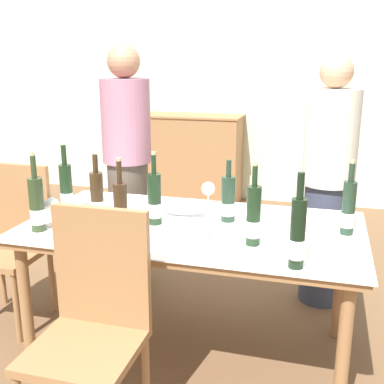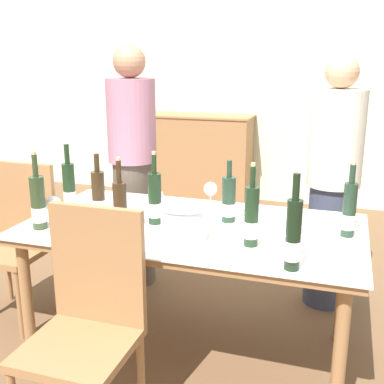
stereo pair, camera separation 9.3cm
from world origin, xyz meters
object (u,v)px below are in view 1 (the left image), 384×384
Objects in this scene: dining_table at (192,238)px; wine_bottle_6 at (121,209)px; wine_bottle_2 at (97,198)px; wine_glass_0 at (155,196)px; wine_glass_3 at (208,189)px; wine_bottle_3 at (155,200)px; wine_bottle_5 at (348,209)px; person_host at (128,169)px; wine_bottle_0 at (37,205)px; wine_bottle_4 at (253,217)px; wine_bottle_7 at (298,234)px; wine_glass_2 at (297,216)px; wine_glass_1 at (52,206)px; person_guest_left at (328,185)px; wine_bottle_1 at (66,189)px; chair_near_front at (93,316)px; ice_bucket at (185,221)px; sideboard_cabinet at (189,159)px; chair_left_end at (12,234)px; wine_bottle_8 at (228,200)px.

wine_bottle_6 reaches higher than dining_table.
wine_bottle_2 is at bearing -173.64° from dining_table.
wine_glass_3 is (0.26, 0.16, 0.02)m from wine_glass_0.
wine_bottle_3 is 0.97m from wine_bottle_5.
wine_bottle_0 is at bearing -93.36° from person_host.
wine_bottle_4 is 0.50m from wine_bottle_5.
wine_bottle_4 is at bearing 135.76° from wine_bottle_7.
wine_glass_0 is 0.82m from wine_glass_2.
wine_glass_1 is 0.09× the size of person_guest_left.
wine_bottle_5 is at bearing 6.48° from dining_table.
wine_bottle_1 is 0.94m from chair_near_front.
ice_bucket reaches higher than wine_glass_0.
wine_glass_3 is (-0.00, 0.35, 0.17)m from dining_table.
person_guest_left is (0.97, 1.01, -0.06)m from wine_bottle_6.
wine_bottle_0 is (0.10, -3.10, 0.38)m from sideboard_cabinet.
wine_bottle_3 is (-0.19, -0.03, 0.20)m from dining_table.
ice_bucket is at bearing -53.43° from wine_glass_0.
wine_glass_3 is at bearing 78.03° from chair_near_front.
wine_bottle_5 is (1.59, -2.73, 0.38)m from sideboard_cabinet.
chair_left_end is (-0.34, -2.73, 0.05)m from sideboard_cabinet.
ice_bucket is 0.55m from wine_bottle_2.
dining_table is 11.59× the size of wine_glass_1.
dining_table is at bearing -2.29° from wine_bottle_1.
wine_bottle_6 is at bearing -19.02° from chair_left_end.
wine_bottle_4 is (0.34, -0.18, 0.20)m from dining_table.
wine_glass_0 is at bearing 92.78° from chair_near_front.
wine_glass_1 is 0.16× the size of chair_left_end.
wine_bottle_4 reaches higher than sideboard_cabinet.
wine_bottle_2 reaches higher than wine_glass_0.
wine_bottle_4 is (0.54, -0.15, 0.01)m from wine_bottle_3.
wine_bottle_6 is at bearing 168.32° from wine_bottle_7.
wine_glass_3 is at bearing 38.19° from wine_glass_1.
dining_table is 13.88× the size of wine_glass_0.
person_guest_left is at bearing 33.59° from wine_glass_0.
person_guest_left is at bearing 97.64° from wine_bottle_5.
dining_table is 4.67× the size of wine_bottle_5.
wine_bottle_2 is 1.11m from wine_bottle_7.
ice_bucket reaches higher than dining_table.
wine_bottle_5 reaches higher than sideboard_cabinet.
dining_table is 1.04× the size of person_host.
wine_bottle_4 is at bearing 42.25° from chair_near_front.
wine_bottle_4 is (1.06, 0.10, 0.00)m from wine_bottle_0.
wine_bottle_6 is 0.58m from chair_near_front.
wine_bottle_7 is 1.20m from person_guest_left.
wine_bottle_5 is 0.39× the size of chair_left_end.
sideboard_cabinet reaches higher than chair_left_end.
wine_bottle_7 is 0.90m from chair_near_front.
chair_left_end is (-0.66, 0.15, -0.33)m from wine_bottle_2.
wine_bottle_8 is 0.95m from chair_near_front.
wine_bottle_3 is 0.42m from wine_glass_3.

